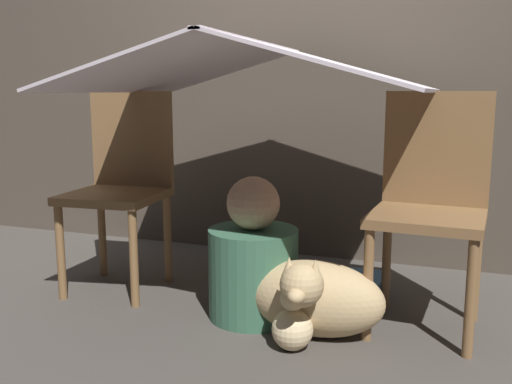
% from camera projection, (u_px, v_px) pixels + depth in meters
% --- Properties ---
extents(ground_plane, '(8.80, 8.80, 0.00)m').
position_uv_depth(ground_plane, '(243.00, 321.00, 2.24)').
color(ground_plane, '#47423D').
extents(wall_back, '(7.00, 0.05, 2.50)m').
position_uv_depth(wall_back, '(311.00, 21.00, 2.95)').
color(wall_back, '#4C4238').
rests_on(wall_back, ground_plane).
extents(chair_left, '(0.43, 0.43, 0.89)m').
position_uv_depth(chair_left, '(122.00, 180.00, 2.58)').
color(chair_left, brown).
rests_on(chair_left, ground_plane).
extents(chair_right, '(0.43, 0.43, 0.89)m').
position_uv_depth(chair_right, '(431.00, 199.00, 2.14)').
color(chair_right, brown).
rests_on(chair_right, ground_plane).
extents(sheet_canopy, '(1.33, 1.10, 0.20)m').
position_uv_depth(sheet_canopy, '(256.00, 66.00, 2.21)').
color(sheet_canopy, silver).
extents(person_front, '(0.35, 0.35, 0.57)m').
position_uv_depth(person_front, '(253.00, 262.00, 2.25)').
color(person_front, '#38664C').
rests_on(person_front, ground_plane).
extents(dog, '(0.51, 0.42, 0.35)m').
position_uv_depth(dog, '(314.00, 297.00, 2.07)').
color(dog, tan).
rests_on(dog, ground_plane).
extents(floor_cushion, '(0.38, 0.31, 0.10)m').
position_uv_depth(floor_cushion, '(336.00, 287.00, 2.47)').
color(floor_cushion, '#4C7FB2').
rests_on(floor_cushion, ground_plane).
extents(plush_toy, '(0.15, 0.15, 0.23)m').
position_uv_depth(plush_toy, '(292.00, 324.00, 1.98)').
color(plush_toy, beige).
rests_on(plush_toy, ground_plane).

